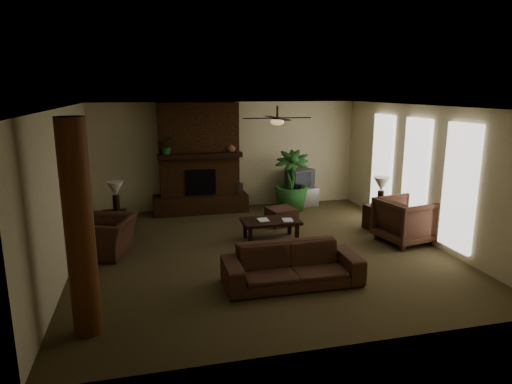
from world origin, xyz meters
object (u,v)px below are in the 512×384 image
object	(u,v)px
coffee_table	(271,222)
side_table_right	(378,217)
log_column	(80,230)
side_table_left	(115,224)
lamp_left	(115,191)
sofa	(292,259)
armchair_right	(406,218)
ottoman	(281,216)
floor_plant	(291,194)
tv_stand	(301,197)
floor_vase	(237,194)
lamp_right	(381,186)
armchair_left	(106,230)

from	to	relation	value
coffee_table	side_table_right	bearing A→B (deg)	2.60
log_column	coffee_table	bearing A→B (deg)	42.19
side_table_left	lamp_left	world-z (taller)	lamp_left
sofa	side_table_right	world-z (taller)	sofa
armchair_right	ottoman	xyz separation A→B (m)	(-2.13, 1.80, -0.32)
floor_plant	side_table_left	world-z (taller)	floor_plant
tv_stand	lamp_left	world-z (taller)	lamp_left
log_column	sofa	xyz separation A→B (m)	(3.06, 0.78, -0.96)
floor_vase	lamp_left	xyz separation A→B (m)	(-2.93, -1.51, 0.57)
armchair_right	lamp_right	world-z (taller)	lamp_right
log_column	lamp_left	distance (m)	4.07
ottoman	side_table_left	world-z (taller)	side_table_left
armchair_left	side_table_left	size ratio (longest dim) A/B	2.01
lamp_left	tv_stand	bearing A→B (deg)	17.67
coffee_table	side_table_left	world-z (taller)	side_table_left
floor_vase	side_table_right	xyz separation A→B (m)	(2.78, -2.42, -0.16)
tv_stand	side_table_right	size ratio (longest dim) A/B	1.55
armchair_right	floor_vase	size ratio (longest dim) A/B	1.34
log_column	side_table_left	bearing A→B (deg)	88.41
ottoman	tv_stand	world-z (taller)	tv_stand
coffee_table	lamp_left	world-z (taller)	lamp_left
sofa	side_table_right	bearing A→B (deg)	40.16
sofa	armchair_left	bearing A→B (deg)	145.39
sofa	floor_plant	bearing A→B (deg)	72.59
armchair_right	side_table_right	distance (m)	0.98
log_column	coffee_table	size ratio (longest dim) A/B	2.33
armchair_right	lamp_right	distance (m)	1.06
sofa	ottoman	xyz separation A→B (m)	(0.80, 3.20, -0.24)
armchair_right	tv_stand	size ratio (longest dim) A/B	1.21
armchair_right	side_table_left	xyz separation A→B (m)	(-5.87, 1.83, -0.24)
floor_plant	coffee_table	bearing A→B (deg)	-118.22
sofa	lamp_left	xyz separation A→B (m)	(-2.89, 3.26, 0.57)
tv_stand	side_table_right	bearing A→B (deg)	-76.66
armchair_left	ottoman	xyz separation A→B (m)	(3.83, 1.07, -0.28)
lamp_right	floor_vase	bearing A→B (deg)	139.24
sofa	coffee_table	xyz separation A→B (m)	(0.26, 2.23, -0.06)
tv_stand	floor_plant	distance (m)	0.63
side_table_left	lamp_right	world-z (taller)	lamp_right
log_column	side_table_left	distance (m)	4.16
armchair_left	lamp_left	distance (m)	1.25
armchair_right	floor_plant	bearing A→B (deg)	16.42
sofa	ottoman	bearing A→B (deg)	76.53
coffee_table	lamp_left	distance (m)	3.38
log_column	side_table_right	distance (m)	6.76
armchair_left	floor_vase	world-z (taller)	armchair_left
sofa	floor_vase	bearing A→B (deg)	89.92
floor_plant	armchair_right	bearing A→B (deg)	-62.71
coffee_table	side_table_left	distance (m)	3.36
sofa	floor_vase	world-z (taller)	sofa
sofa	log_column	bearing A→B (deg)	-165.14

